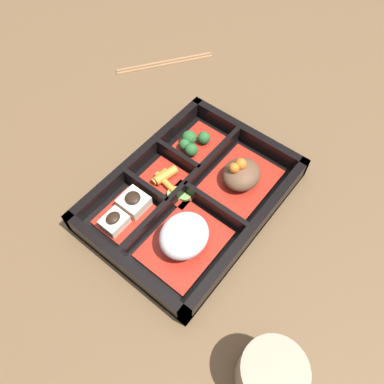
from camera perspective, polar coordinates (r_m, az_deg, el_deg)
The scene contains 11 objects.
ground_plane at distance 0.61m, azimuth -0.00°, elevation -1.28°, with size 3.00×3.00×0.00m, color brown.
bento_base at distance 0.60m, azimuth -0.00°, elevation -1.03°, with size 0.32×0.23×0.01m.
bento_rim at distance 0.59m, azimuth -0.29°, elevation -0.10°, with size 0.32×0.23×0.04m.
bowl_stew at distance 0.61m, azimuth 7.46°, elevation 2.44°, with size 0.12×0.10×0.05m.
bowl_rice at distance 0.54m, azimuth -1.20°, elevation -6.91°, with size 0.12×0.10×0.06m.
bowl_greens at distance 0.65m, azimuth 0.41°, elevation 7.51°, with size 0.09×0.07×0.03m.
bowl_carrots at distance 0.61m, azimuth -4.19°, elevation 2.21°, with size 0.06×0.07×0.02m.
bowl_tofu at distance 0.58m, azimuth -10.05°, elevation -2.95°, with size 0.08×0.07×0.03m.
bowl_pickles at distance 0.60m, azimuth -1.69°, elevation -0.39°, with size 0.04×0.04×0.01m.
tea_cup at distance 0.49m, azimuth 11.85°, elevation -25.54°, with size 0.08×0.08×0.07m.
chopsticks at distance 0.84m, azimuth -4.20°, elevation 19.15°, with size 0.18×0.13×0.01m.
Camera 1 is at (0.25, 0.20, 0.52)m, focal length 35.00 mm.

